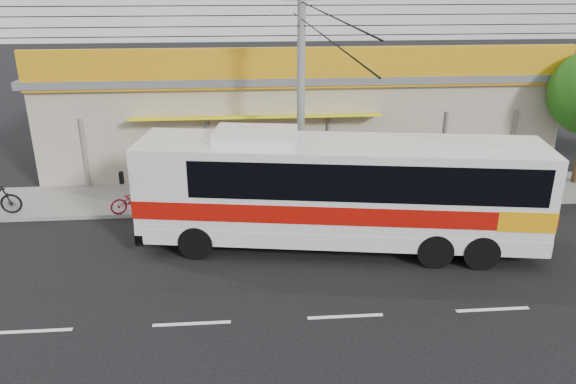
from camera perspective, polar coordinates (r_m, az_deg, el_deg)
name	(u,v)px	position (r m, az deg, el deg)	size (l,w,h in m)	color
ground	(331,270)	(17.27, 4.37, -7.87)	(120.00, 120.00, 0.00)	black
sidewalk	(308,195)	(22.61, 2.07, -0.27)	(30.00, 3.20, 0.15)	gray
lane_markings	(345,317)	(15.17, 5.84, -12.48)	(50.00, 0.12, 0.01)	silver
storefront_building	(295,109)	(27.21, 0.76, 8.42)	(22.60, 9.20, 5.70)	#A19782
coach_bus	(345,187)	(17.88, 5.86, 0.55)	(12.96, 4.66, 3.91)	silver
motorbike_red	(134,199)	(21.45, -15.34, -0.73)	(0.62, 1.78, 0.94)	maroon
utility_pole	(302,19)	(19.21, 1.38, 17.16)	(34.00, 14.00, 8.49)	#5F5F5C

